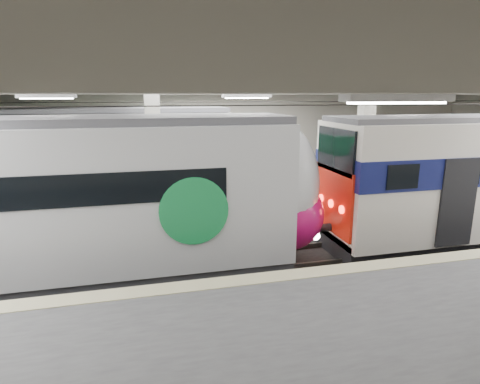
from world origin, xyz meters
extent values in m
cube|color=black|center=(0.00, 0.00, -0.05)|extent=(36.00, 24.00, 0.10)
cube|color=silver|center=(0.00, 0.00, 5.55)|extent=(36.00, 24.00, 0.20)
cube|color=beige|center=(0.00, 10.00, 2.75)|extent=(30.00, 0.10, 5.50)
cube|color=beige|center=(0.00, -3.25, 1.11)|extent=(30.00, 0.50, 0.02)
cube|color=beige|center=(-3.00, 3.00, 2.75)|extent=(0.50, 0.50, 5.50)
cube|color=beige|center=(5.00, 3.00, 2.75)|extent=(0.50, 0.50, 5.50)
cube|color=beige|center=(0.00, 0.00, 5.25)|extent=(30.00, 18.00, 0.50)
cube|color=#59544C|center=(0.00, 0.00, 0.08)|extent=(30.00, 1.52, 0.16)
cube|color=#59544C|center=(0.00, 5.50, 0.08)|extent=(30.00, 1.52, 0.16)
cylinder|color=black|center=(0.00, 0.00, 4.70)|extent=(30.00, 0.03, 0.03)
cylinder|color=black|center=(0.00, 5.50, 4.70)|extent=(30.00, 0.03, 0.03)
cube|color=white|center=(0.00, -2.00, 4.92)|extent=(26.00, 8.40, 0.12)
cube|color=silver|center=(-5.75, 0.00, 2.37)|extent=(12.49, 2.79, 3.75)
ellipsoid|color=silver|center=(0.50, 0.00, 2.37)|extent=(2.21, 2.73, 3.67)
ellipsoid|color=#C4105F|center=(0.62, 0.00, 1.55)|extent=(2.35, 2.79, 2.25)
cylinder|color=#1B954A|center=(-2.25, -1.42, 2.19)|extent=(1.73, 0.06, 1.73)
cube|color=#4C4C51|center=(-5.75, 0.00, 4.35)|extent=(12.49, 2.29, 0.20)
cube|color=black|center=(-5.75, 0.00, 0.35)|extent=(12.49, 1.95, 0.70)
cube|color=red|center=(2.24, 0.00, 1.82)|extent=(0.08, 2.41, 2.02)
cube|color=black|center=(2.24, 0.00, 3.37)|extent=(0.08, 2.27, 1.32)
cube|color=silver|center=(-7.05, 5.50, 2.41)|extent=(14.10, 2.99, 3.82)
cube|color=#1B954A|center=(-7.05, 5.50, 2.91)|extent=(14.14, 3.05, 0.80)
cube|color=#4C4C51|center=(-7.05, 5.50, 4.42)|extent=(14.10, 2.49, 0.16)
cube|color=black|center=(-7.05, 5.50, 0.30)|extent=(14.10, 2.69, 0.60)
camera|label=1|loc=(-3.44, -10.93, 4.99)|focal=30.00mm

